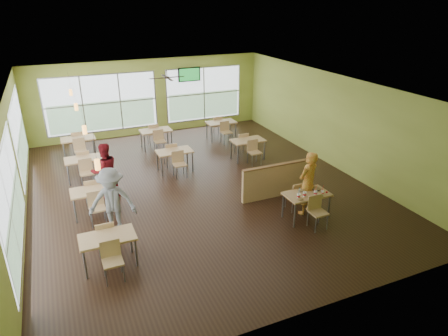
{
  "coord_description": "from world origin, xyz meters",
  "views": [
    {
      "loc": [
        -3.81,
        -10.82,
        5.57
      ],
      "look_at": [
        0.41,
        -1.11,
        1.01
      ],
      "focal_mm": 32.0,
      "sensor_mm": 36.0,
      "label": 1
    }
  ],
  "objects": [
    {
      "name": "room",
      "position": [
        0.0,
        0.0,
        1.6
      ],
      "size": [
        12.0,
        12.04,
        3.2
      ],
      "color": "black",
      "rests_on": "ground"
    },
    {
      "name": "window_bays",
      "position": [
        -2.65,
        3.08,
        1.48
      ],
      "size": [
        9.24,
        10.24,
        2.38
      ],
      "color": "white",
      "rests_on": "room"
    },
    {
      "name": "main_table",
      "position": [
        2.0,
        -3.0,
        0.63
      ],
      "size": [
        1.22,
        1.52,
        0.87
      ],
      "color": "tan",
      "rests_on": "floor"
    },
    {
      "name": "half_wall_divider",
      "position": [
        2.0,
        -1.55,
        0.52
      ],
      "size": [
        2.4,
        0.14,
        1.04
      ],
      "color": "tan",
      "rests_on": "floor"
    },
    {
      "name": "dining_tables",
      "position": [
        -1.05,
        1.71,
        0.63
      ],
      "size": [
        6.92,
        8.72,
        0.87
      ],
      "color": "tan",
      "rests_on": "floor"
    },
    {
      "name": "pendant_lights",
      "position": [
        -3.2,
        0.68,
        2.45
      ],
      "size": [
        0.11,
        7.31,
        0.86
      ],
      "color": "#2D2119",
      "rests_on": "ceiling"
    },
    {
      "name": "ceiling_fan",
      "position": [
        -0.0,
        3.0,
        2.95
      ],
      "size": [
        1.25,
        1.25,
        0.29
      ],
      "color": "#2D2119",
      "rests_on": "ceiling"
    },
    {
      "name": "tv_backwall",
      "position": [
        1.8,
        5.9,
        2.45
      ],
      "size": [
        1.0,
        0.07,
        0.6
      ],
      "color": "black",
      "rests_on": "wall_back"
    },
    {
      "name": "man_plaid",
      "position": [
        2.18,
        -2.75,
        0.9
      ],
      "size": [
        0.76,
        0.61,
        1.81
      ],
      "primitive_type": "imported",
      "rotation": [
        0.0,
        0.0,
        3.45
      ],
      "color": "#CF4917",
      "rests_on": "floor"
    },
    {
      "name": "patron_maroon",
      "position": [
        -2.74,
        0.44,
        0.85
      ],
      "size": [
        0.94,
        0.8,
        1.7
      ],
      "primitive_type": "imported",
      "rotation": [
        0.0,
        0.0,
        3.34
      ],
      "color": "maroon",
      "rests_on": "floor"
    },
    {
      "name": "patron_grey",
      "position": [
        -2.88,
        -1.72,
        0.9
      ],
      "size": [
        1.32,
        0.99,
        1.8
      ],
      "primitive_type": "imported",
      "rotation": [
        0.0,
        0.0,
        -0.31
      ],
      "color": "slate",
      "rests_on": "floor"
    },
    {
      "name": "cup_blue",
      "position": [
        1.64,
        -3.15,
        0.82
      ],
      "size": [
        0.1,
        0.1,
        0.35
      ],
      "color": "white",
      "rests_on": "main_table"
    },
    {
      "name": "cup_yellow",
      "position": [
        1.83,
        -3.13,
        0.82
      ],
      "size": [
        0.1,
        0.1,
        0.36
      ],
      "color": "white",
      "rests_on": "main_table"
    },
    {
      "name": "cup_red_near",
      "position": [
        2.14,
        -3.19,
        0.82
      ],
      "size": [
        0.1,
        0.1,
        0.35
      ],
      "color": "white",
      "rests_on": "main_table"
    },
    {
      "name": "cup_red_far",
      "position": [
        2.32,
        -3.23,
        0.81
      ],
      "size": [
        0.08,
        0.08,
        0.3
      ],
      "color": "white",
      "rests_on": "main_table"
    },
    {
      "name": "food_basket",
      "position": [
        2.34,
        -2.93,
        0.78
      ],
      "size": [
        0.24,
        0.24,
        0.05
      ],
      "color": "black",
      "rests_on": "main_table"
    },
    {
      "name": "ketchup_cup",
      "position": [
        2.51,
        -3.17,
        0.76
      ],
      "size": [
        0.06,
        0.06,
        0.02
      ],
      "primitive_type": "cylinder",
      "color": "#940009",
      "rests_on": "main_table"
    },
    {
      "name": "wrapper_left",
      "position": [
        1.64,
        -3.23,
        0.77
      ],
      "size": [
        0.2,
        0.18,
        0.04
      ],
      "primitive_type": "ellipsoid",
      "rotation": [
        0.0,
        0.0,
        0.22
      ],
      "color": "#9D754C",
      "rests_on": "main_table"
    },
    {
      "name": "wrapper_mid",
      "position": [
        1.96,
        -2.8,
        0.78
      ],
      "size": [
        0.24,
        0.22,
        0.05
      ],
      "primitive_type": "ellipsoid",
      "rotation": [
        0.0,
        0.0,
        0.13
      ],
      "color": "#9D754C",
      "rests_on": "main_table"
    },
    {
      "name": "wrapper_right",
      "position": [
        2.24,
        -3.3,
        0.77
      ],
      "size": [
        0.15,
        0.14,
        0.03
      ],
      "primitive_type": "ellipsoid",
      "rotation": [
        0.0,
        0.0,
        0.27
      ],
      "color": "#9D754C",
      "rests_on": "main_table"
    }
  ]
}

